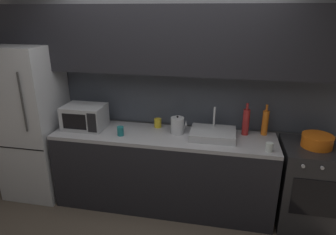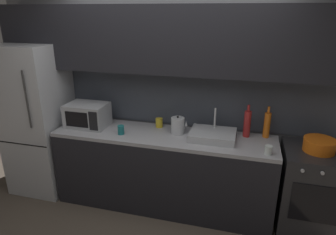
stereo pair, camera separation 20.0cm
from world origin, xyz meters
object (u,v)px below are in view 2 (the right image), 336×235
(microwave, at_px, (88,115))
(cooking_pot, at_px, (319,145))
(mug_teal, at_px, (121,130))
(wine_bottle_red, at_px, (247,123))
(refrigerator, at_px, (38,120))
(oven_range, at_px, (310,191))
(mug_yellow, at_px, (159,123))
(mug_clear, at_px, (268,150))
(kettle, at_px, (178,126))
(wine_bottle_orange, at_px, (267,125))

(microwave, height_order, cooking_pot, microwave)
(cooking_pot, bearing_deg, microwave, 179.58)
(mug_teal, xyz_separation_m, cooking_pot, (2.02, 0.12, 0.01))
(microwave, relative_size, wine_bottle_red, 1.29)
(refrigerator, relative_size, mug_teal, 18.04)
(oven_range, relative_size, mug_teal, 8.84)
(mug_yellow, relative_size, mug_clear, 1.18)
(kettle, xyz_separation_m, wine_bottle_orange, (0.94, 0.15, 0.05))
(wine_bottle_red, bearing_deg, cooking_pot, -14.95)
(oven_range, bearing_deg, wine_bottle_orange, 154.91)
(oven_range, xyz_separation_m, wine_bottle_orange, (-0.47, 0.22, 0.59))
(kettle, distance_m, mug_yellow, 0.29)
(oven_range, xyz_separation_m, microwave, (-2.49, 0.02, 0.58))
(refrigerator, distance_m, mug_teal, 1.16)
(refrigerator, bearing_deg, wine_bottle_orange, 4.69)
(mug_yellow, xyz_separation_m, cooking_pot, (1.68, -0.20, 0.01))
(kettle, height_order, mug_yellow, kettle)
(microwave, bearing_deg, cooking_pot, -0.42)
(wine_bottle_orange, distance_m, cooking_pot, 0.54)
(microwave, distance_m, mug_clear, 2.04)
(microwave, xyz_separation_m, cooking_pot, (2.50, -0.02, -0.07))
(microwave, height_order, wine_bottle_orange, wine_bottle_orange)
(mug_teal, bearing_deg, kettle, 17.29)
(microwave, bearing_deg, wine_bottle_orange, 5.74)
(wine_bottle_orange, height_order, mug_teal, wine_bottle_orange)
(mug_clear, bearing_deg, oven_range, 22.93)
(microwave, height_order, mug_yellow, microwave)
(refrigerator, height_order, wine_bottle_red, refrigerator)
(mug_teal, xyz_separation_m, mug_yellow, (0.34, 0.32, 0.00))
(microwave, relative_size, mug_teal, 4.52)
(refrigerator, relative_size, wine_bottle_red, 5.14)
(kettle, xyz_separation_m, mug_yellow, (-0.26, 0.14, -0.04))
(oven_range, distance_m, wine_bottle_red, 0.92)
(microwave, xyz_separation_m, kettle, (1.08, 0.05, -0.04))
(kettle, height_order, mug_clear, kettle)
(wine_bottle_red, bearing_deg, mug_yellow, 178.82)
(wine_bottle_red, distance_m, cooking_pot, 0.72)
(wine_bottle_red, height_order, wine_bottle_orange, wine_bottle_red)
(oven_range, bearing_deg, mug_clear, -157.07)
(mug_clear, bearing_deg, cooking_pot, 22.65)
(cooking_pot, bearing_deg, wine_bottle_red, 165.05)
(mug_teal, bearing_deg, wine_bottle_orange, 12.40)
(microwave, xyz_separation_m, wine_bottle_red, (1.81, 0.17, 0.01))
(mug_teal, distance_m, cooking_pot, 2.02)
(refrigerator, xyz_separation_m, mug_yellow, (1.50, 0.20, 0.03))
(kettle, relative_size, cooking_pot, 0.69)
(refrigerator, distance_m, oven_range, 3.20)
(wine_bottle_red, relative_size, cooking_pot, 1.19)
(mug_yellow, height_order, cooking_pot, cooking_pot)
(oven_range, relative_size, cooking_pot, 3.00)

